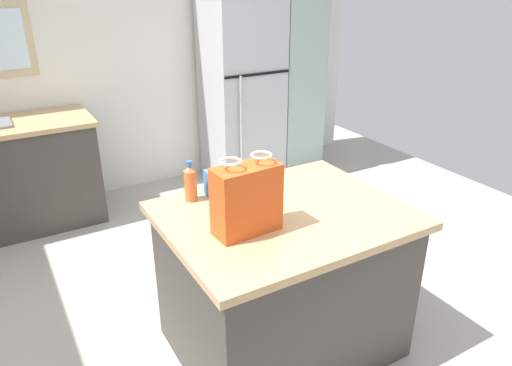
{
  "coord_description": "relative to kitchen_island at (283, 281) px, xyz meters",
  "views": [
    {
      "loc": [
        -1.17,
        -1.98,
        2.04
      ],
      "look_at": [
        0.08,
        0.17,
        0.93
      ],
      "focal_mm": 33.6,
      "sensor_mm": 36.0,
      "label": 1
    }
  ],
  "objects": [
    {
      "name": "sink_counter",
      "position": [
        -1.1,
        2.34,
        0.03
      ],
      "size": [
        1.25,
        0.67,
        1.1
      ],
      "color": "#423D38",
      "rests_on": "ground"
    },
    {
      "name": "tall_cabinet",
      "position": [
        1.63,
        2.34,
        0.62
      ],
      "size": [
        0.47,
        0.59,
        2.13
      ],
      "color": "#9EB2A8",
      "rests_on": "ground"
    },
    {
      "name": "refrigerator",
      "position": [
        1.02,
        2.34,
        0.48
      ],
      "size": [
        0.7,
        0.67,
        1.85
      ],
      "color": "#B7B7BC",
      "rests_on": "ground"
    },
    {
      "name": "bottle",
      "position": [
        -0.37,
        0.38,
        0.54
      ],
      "size": [
        0.07,
        0.07,
        0.23
      ],
      "color": "#C66633",
      "rests_on": "kitchen_island"
    },
    {
      "name": "ground",
      "position": [
        -0.08,
        0.13,
        -0.44
      ],
      "size": [
        6.29,
        6.29,
        0.0
      ],
      "primitive_type": "plane",
      "color": "#ADA89E"
    },
    {
      "name": "shopping_bag",
      "position": [
        -0.27,
        -0.07,
        0.61
      ],
      "size": [
        0.33,
        0.17,
        0.38
      ],
      "color": "#DB511E",
      "rests_on": "kitchen_island"
    },
    {
      "name": "small_box",
      "position": [
        -0.21,
        0.37,
        0.51
      ],
      "size": [
        0.14,
        0.11,
        0.15
      ],
      "primitive_type": "cube",
      "rotation": [
        0.0,
        0.0,
        -0.03
      ],
      "color": "#4775B7",
      "rests_on": "kitchen_island"
    },
    {
      "name": "kitchen_island",
      "position": [
        0.0,
        0.0,
        0.0
      ],
      "size": [
        1.25,
        1.0,
        0.88
      ],
      "color": "#423D38",
      "rests_on": "ground"
    },
    {
      "name": "back_wall",
      "position": [
        -0.1,
        2.73,
        0.87
      ],
      "size": [
        5.24,
        0.13,
        2.62
      ],
      "color": "silver",
      "rests_on": "ground"
    }
  ]
}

